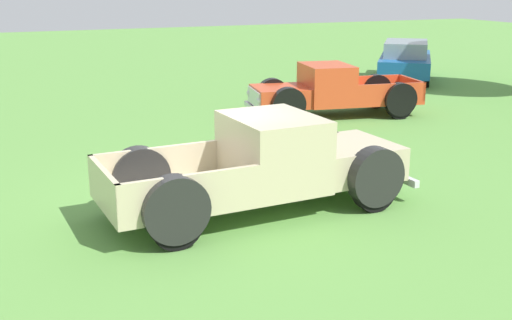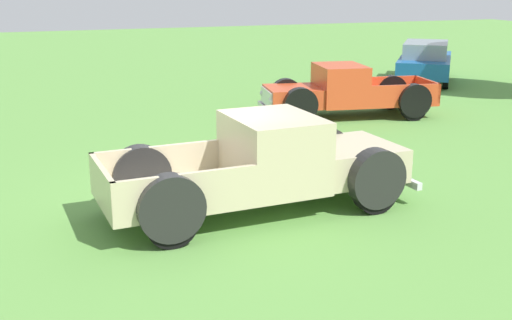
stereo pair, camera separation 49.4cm
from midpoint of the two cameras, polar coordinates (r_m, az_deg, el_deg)
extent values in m
plane|color=#5B9342|center=(11.54, -6.07, -3.52)|extent=(80.00, 80.00, 0.00)
cube|color=#C6B793|center=(11.56, 6.78, 0.10)|extent=(1.70, 1.68, 0.58)
cube|color=silver|center=(12.02, 10.04, 0.58)|extent=(1.45, 0.14, 0.49)
sphere|color=silver|center=(12.50, 8.24, 1.40)|extent=(0.21, 0.21, 0.21)
sphere|color=silver|center=(11.51, 11.85, -0.06)|extent=(0.21, 0.21, 0.21)
cube|color=#C6B793|center=(10.76, 0.20, 0.77)|extent=(1.85, 1.47, 1.22)
cube|color=#8C9EA8|center=(10.99, 3.22, 2.51)|extent=(1.53, 0.13, 0.54)
cube|color=#C6B793|center=(10.28, -8.83, -3.40)|extent=(1.89, 2.32, 0.11)
cube|color=#C6B793|center=(10.95, -10.26, -0.38)|extent=(0.21, 2.23, 0.58)
cube|color=#C6B793|center=(9.41, -7.33, -2.97)|extent=(0.21, 2.23, 0.58)
cube|color=#C6B793|center=(9.93, -14.79, -2.37)|extent=(1.77, 0.18, 0.58)
cylinder|color=black|center=(12.37, 4.50, -0.19)|extent=(0.28, 0.82, 0.81)
cylinder|color=#B7B7BC|center=(12.38, 4.47, -0.17)|extent=(0.27, 0.34, 0.32)
cylinder|color=black|center=(12.31, 4.52, 0.72)|extent=(0.35, 1.03, 1.02)
cylinder|color=black|center=(10.95, 9.27, -2.50)|extent=(0.28, 0.82, 0.81)
cylinder|color=#B7B7BC|center=(10.94, 9.30, -2.52)|extent=(0.27, 0.34, 0.32)
cylinder|color=black|center=(10.89, 9.31, -1.49)|extent=(0.35, 1.03, 1.02)
cylinder|color=black|center=(11.04, -11.54, -2.46)|extent=(0.28, 0.82, 0.81)
cylinder|color=#B7B7BC|center=(11.05, -11.56, -2.45)|extent=(0.27, 0.34, 0.32)
cylinder|color=black|center=(10.98, -11.60, -1.46)|extent=(0.35, 1.03, 1.02)
cylinder|color=black|center=(9.43, -8.68, -5.56)|extent=(0.28, 0.82, 0.81)
cylinder|color=#B7B7BC|center=(9.42, -8.66, -5.58)|extent=(0.27, 0.34, 0.32)
cylinder|color=black|center=(9.36, -8.73, -4.40)|extent=(0.35, 1.03, 1.02)
cube|color=silver|center=(12.13, 10.13, -0.91)|extent=(1.94, 0.21, 0.13)
cube|color=#D14723|center=(17.93, 1.37, 5.69)|extent=(1.70, 1.68, 0.53)
cube|color=silver|center=(17.75, -0.97, 5.59)|extent=(1.32, 0.28, 0.45)
sphere|color=silver|center=(17.18, -0.47, 5.34)|extent=(0.19, 0.19, 0.19)
sphere|color=silver|center=(18.32, -1.32, 6.00)|extent=(0.19, 0.19, 0.19)
cube|color=#D14723|center=(18.27, 5.53, 6.75)|extent=(1.81, 1.51, 1.12)
cube|color=#8C9EA8|center=(18.05, 3.76, 7.46)|extent=(1.39, 0.27, 0.49)
cube|color=#D14723|center=(18.96, 10.23, 5.34)|extent=(1.94, 2.28, 0.10)
cube|color=#D14723|center=(18.22, 11.25, 5.87)|extent=(0.41, 2.02, 0.53)
cube|color=#D14723|center=(19.61, 9.36, 6.66)|extent=(0.41, 2.02, 0.53)
cube|color=#D14723|center=(19.32, 12.95, 6.34)|extent=(1.61, 0.34, 0.53)
cylinder|color=black|center=(17.21, 2.08, 4.35)|extent=(0.33, 0.76, 0.74)
cylinder|color=#B7B7BC|center=(17.20, 2.09, 4.34)|extent=(0.28, 0.33, 0.30)
cylinder|color=black|center=(17.17, 2.08, 4.95)|extent=(0.42, 0.96, 0.93)
cylinder|color=black|center=(18.75, 0.72, 5.32)|extent=(0.33, 0.76, 0.74)
cylinder|color=#B7B7BC|center=(18.76, 0.71, 5.33)|extent=(0.28, 0.33, 0.30)
cylinder|color=black|center=(18.72, 0.72, 5.88)|extent=(0.42, 0.96, 0.93)
cylinder|color=black|center=(18.35, 11.94, 4.74)|extent=(0.33, 0.76, 0.74)
cylinder|color=#B7B7BC|center=(18.34, 11.95, 4.74)|extent=(0.28, 0.33, 0.30)
cylinder|color=black|center=(18.31, 11.97, 5.31)|extent=(0.42, 0.96, 0.93)
cylinder|color=black|center=(19.80, 9.92, 5.66)|extent=(0.33, 0.76, 0.74)
cylinder|color=#B7B7BC|center=(19.81, 9.91, 5.66)|extent=(0.28, 0.33, 0.30)
cylinder|color=black|center=(19.77, 9.94, 6.19)|extent=(0.42, 0.96, 0.93)
cube|color=silver|center=(17.80, -1.09, 4.62)|extent=(1.76, 0.39, 0.12)
cube|color=#195699|center=(25.49, 12.62, 8.39)|extent=(4.70, 4.20, 0.61)
cube|color=#7F939E|center=(25.27, 12.69, 9.66)|extent=(2.94, 2.76, 0.56)
cylinder|color=black|center=(27.08, 10.94, 8.25)|extent=(0.65, 0.56, 0.66)
cylinder|color=black|center=(27.04, 14.44, 8.03)|extent=(0.65, 0.56, 0.66)
cylinder|color=black|center=(24.05, 10.48, 7.33)|extent=(0.65, 0.56, 0.66)
cylinder|color=black|center=(24.01, 14.41, 7.08)|extent=(0.65, 0.56, 0.66)
camera|label=1|loc=(0.25, -91.33, -0.38)|focal=44.83mm
camera|label=2|loc=(0.25, 88.67, 0.38)|focal=44.83mm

